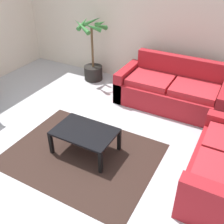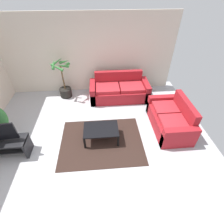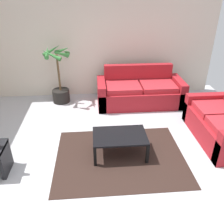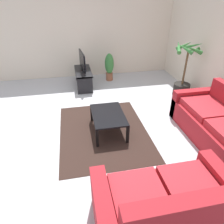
{
  "view_description": "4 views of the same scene",
  "coord_description": "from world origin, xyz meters",
  "px_view_note": "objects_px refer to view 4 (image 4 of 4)",
  "views": [
    {
      "loc": [
        2.09,
        -2.16,
        2.71
      ],
      "look_at": [
        0.47,
        0.83,
        0.49
      ],
      "focal_mm": 41.9,
      "sensor_mm": 36.0,
      "label": 1
    },
    {
      "loc": [
        0.32,
        -2.68,
        3.46
      ],
      "look_at": [
        0.59,
        0.64,
        0.69
      ],
      "focal_mm": 26.16,
      "sensor_mm": 36.0,
      "label": 2
    },
    {
      "loc": [
        -0.13,
        -2.94,
        2.63
      ],
      "look_at": [
        0.18,
        0.72,
        0.63
      ],
      "focal_mm": 37.64,
      "sensor_mm": 36.0,
      "label": 3
    },
    {
      "loc": [
        3.56,
        -0.24,
        2.41
      ],
      "look_at": [
        0.38,
        0.39,
        0.49
      ],
      "focal_mm": 32.68,
      "sensor_mm": 36.0,
      "label": 4
    }
  ],
  "objects_px": {
    "couch_main": "(221,127)",
    "potted_palm": "(183,77)",
    "couch_loveseat": "(166,208)",
    "potted_plant_small": "(109,66)",
    "coffee_table": "(108,116)",
    "tv": "(82,61)",
    "tv_stand": "(83,76)"
  },
  "relations": [
    {
      "from": "tv_stand",
      "to": "potted_palm",
      "type": "xyz_separation_m",
      "value": [
        1.11,
        2.5,
        0.2
      ]
    },
    {
      "from": "coffee_table",
      "to": "tv",
      "type": "bearing_deg",
      "value": -172.88
    },
    {
      "from": "couch_main",
      "to": "potted_palm",
      "type": "relative_size",
      "value": 1.48
    },
    {
      "from": "couch_main",
      "to": "potted_plant_small",
      "type": "xyz_separation_m",
      "value": [
        -3.39,
        -1.42,
        0.15
      ]
    },
    {
      "from": "coffee_table",
      "to": "potted_plant_small",
      "type": "height_order",
      "value": "potted_plant_small"
    },
    {
      "from": "potted_palm",
      "to": "potted_plant_small",
      "type": "relative_size",
      "value": 1.68
    },
    {
      "from": "coffee_table",
      "to": "couch_main",
      "type": "bearing_deg",
      "value": 69.86
    },
    {
      "from": "coffee_table",
      "to": "potted_palm",
      "type": "height_order",
      "value": "potted_palm"
    },
    {
      "from": "tv_stand",
      "to": "tv",
      "type": "xyz_separation_m",
      "value": [
        -0.0,
        0.0,
        0.44
      ]
    },
    {
      "from": "potted_palm",
      "to": "tv",
      "type": "bearing_deg",
      "value": -113.92
    },
    {
      "from": "tv",
      "to": "couch_main",
      "type": "bearing_deg",
      "value": 36.17
    },
    {
      "from": "tv_stand",
      "to": "coffee_table",
      "type": "distance_m",
      "value": 2.36
    },
    {
      "from": "potted_palm",
      "to": "potted_plant_small",
      "type": "height_order",
      "value": "potted_palm"
    },
    {
      "from": "couch_main",
      "to": "potted_plant_small",
      "type": "bearing_deg",
      "value": -157.33
    },
    {
      "from": "couch_loveseat",
      "to": "coffee_table",
      "type": "height_order",
      "value": "couch_loveseat"
    },
    {
      "from": "tv",
      "to": "coffee_table",
      "type": "distance_m",
      "value": 2.4
    },
    {
      "from": "coffee_table",
      "to": "potted_palm",
      "type": "bearing_deg",
      "value": 119.26
    },
    {
      "from": "couch_main",
      "to": "couch_loveseat",
      "type": "distance_m",
      "value": 2.09
    },
    {
      "from": "couch_main",
      "to": "potted_palm",
      "type": "height_order",
      "value": "potted_palm"
    },
    {
      "from": "couch_loveseat",
      "to": "potted_plant_small",
      "type": "height_order",
      "value": "couch_loveseat"
    },
    {
      "from": "couch_main",
      "to": "couch_loveseat",
      "type": "height_order",
      "value": "same"
    },
    {
      "from": "coffee_table",
      "to": "potted_plant_small",
      "type": "distance_m",
      "value": 2.73
    },
    {
      "from": "tv_stand",
      "to": "coffee_table",
      "type": "relative_size",
      "value": 1.21
    },
    {
      "from": "couch_loveseat",
      "to": "tv",
      "type": "relative_size",
      "value": 1.91
    },
    {
      "from": "couch_main",
      "to": "tv_stand",
      "type": "xyz_separation_m",
      "value": [
        -3.06,
        -2.24,
        0.01
      ]
    },
    {
      "from": "couch_loveseat",
      "to": "potted_palm",
      "type": "height_order",
      "value": "potted_palm"
    },
    {
      "from": "tv",
      "to": "couch_loveseat",
      "type": "bearing_deg",
      "value": 7.76
    },
    {
      "from": "tv_stand",
      "to": "potted_palm",
      "type": "height_order",
      "value": "potted_palm"
    },
    {
      "from": "tv_stand",
      "to": "potted_plant_small",
      "type": "xyz_separation_m",
      "value": [
        -0.33,
        0.82,
        0.13
      ]
    },
    {
      "from": "couch_main",
      "to": "potted_palm",
      "type": "xyz_separation_m",
      "value": [
        -1.95,
        0.26,
        0.21
      ]
    },
    {
      "from": "potted_plant_small",
      "to": "coffee_table",
      "type": "bearing_deg",
      "value": -11.18
    },
    {
      "from": "couch_loveseat",
      "to": "potted_palm",
      "type": "xyz_separation_m",
      "value": [
        -3.24,
        1.91,
        0.22
      ]
    }
  ]
}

